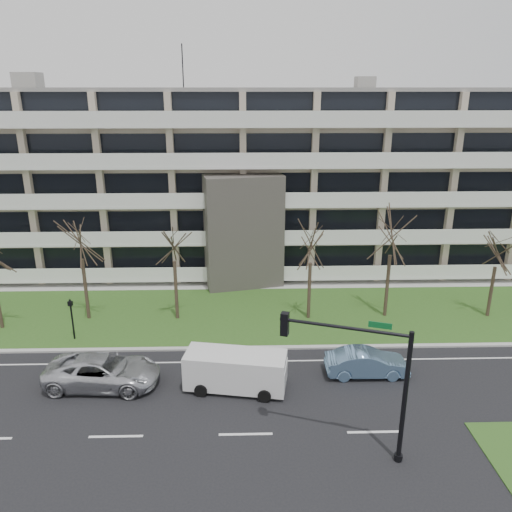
{
  "coord_description": "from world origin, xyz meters",
  "views": [
    {
      "loc": [
        -0.03,
        -19.29,
        15.28
      ],
      "look_at": [
        0.74,
        10.0,
        5.37
      ],
      "focal_mm": 35.0,
      "sensor_mm": 36.0,
      "label": 1
    }
  ],
  "objects_px": {
    "silver_pickup": "(103,371)",
    "traffic_signal": "(362,370)",
    "white_van": "(237,368)",
    "pedestrian_signal": "(72,314)",
    "blue_sedan": "(367,363)"
  },
  "relations": [
    {
      "from": "silver_pickup",
      "to": "traffic_signal",
      "type": "bearing_deg",
      "value": -110.22
    },
    {
      "from": "white_van",
      "to": "traffic_signal",
      "type": "relative_size",
      "value": 0.87
    },
    {
      "from": "pedestrian_signal",
      "to": "silver_pickup",
      "type": "bearing_deg",
      "value": -43.21
    },
    {
      "from": "traffic_signal",
      "to": "pedestrian_signal",
      "type": "bearing_deg",
      "value": 164.26
    },
    {
      "from": "white_van",
      "to": "silver_pickup",
      "type": "bearing_deg",
      "value": -174.07
    },
    {
      "from": "white_van",
      "to": "traffic_signal",
      "type": "distance_m",
      "value": 7.87
    },
    {
      "from": "blue_sedan",
      "to": "traffic_signal",
      "type": "distance_m",
      "value": 7.32
    },
    {
      "from": "blue_sedan",
      "to": "white_van",
      "type": "relative_size",
      "value": 0.82
    },
    {
      "from": "silver_pickup",
      "to": "traffic_signal",
      "type": "distance_m",
      "value": 14.07
    },
    {
      "from": "silver_pickup",
      "to": "white_van",
      "type": "xyz_separation_m",
      "value": [
        7.22,
        -0.5,
        0.39
      ]
    },
    {
      "from": "white_van",
      "to": "pedestrian_signal",
      "type": "relative_size",
      "value": 2.0
    },
    {
      "from": "silver_pickup",
      "to": "blue_sedan",
      "type": "bearing_deg",
      "value": -83.72
    },
    {
      "from": "blue_sedan",
      "to": "pedestrian_signal",
      "type": "xyz_separation_m",
      "value": [
        -17.66,
        4.6,
        1.02
      ]
    },
    {
      "from": "silver_pickup",
      "to": "pedestrian_signal",
      "type": "relative_size",
      "value": 2.18
    },
    {
      "from": "blue_sedan",
      "to": "white_van",
      "type": "height_order",
      "value": "white_van"
    }
  ]
}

